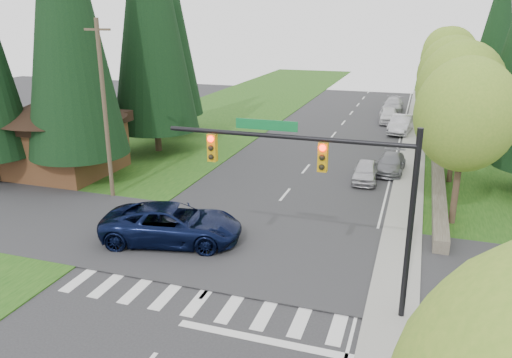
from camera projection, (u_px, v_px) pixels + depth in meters
The scene contains 26 objects.
ground at pixel (155, 355), 15.58m from camera, with size 120.00×120.00×0.00m, color #28282B.
grass_west at pixel (134, 156), 37.50m from camera, with size 14.00×110.00×0.06m, color #184612.
cross_street at pixel (242, 248), 22.79m from camera, with size 120.00×8.00×0.10m, color #28282B.
sidewalk_east at pixel (410, 173), 33.32m from camera, with size 1.80×80.00×0.13m, color gray.
curb_east at pixel (397, 172), 33.57m from camera, with size 0.20×80.00×0.13m, color gray.
stone_wall_north at pixel (436, 143), 39.93m from camera, with size 0.70×40.00×0.70m, color #4C4438.
traffic_signal at pixel (327, 175), 16.77m from camera, with size 8.70×0.37×6.80m.
brown_building at pixel (63, 127), 32.62m from camera, with size 8.40×8.40×5.40m.
utility_pole at pixel (105, 109), 27.64m from camera, with size 1.60×0.24×10.00m.
decid_tree_0 at pixel (466, 115), 23.69m from camera, with size 4.80×4.80×8.37m.
decid_tree_1 at pixel (460, 91), 29.91m from camera, with size 5.20×5.20×8.80m.
decid_tree_2 at pixel (452, 76), 36.24m from camera, with size 5.00×5.00×8.82m.
decid_tree_3 at pixel (450, 70), 42.60m from camera, with size 5.00×5.00×8.55m.
decid_tree_4 at pixel (449, 59), 48.76m from camera, with size 5.40×5.40×9.18m.
decid_tree_5 at pixel (444, 59), 55.30m from camera, with size 4.80×4.80×8.30m.
decid_tree_6 at pixel (444, 52), 61.47m from camera, with size 5.20×5.20×8.86m.
conifer_w_a at pixel (64, 3), 28.73m from camera, with size 6.12×6.12×19.80m.
conifer_w_b at pixel (68, 20), 33.55m from camera, with size 5.44×5.44×17.80m.
conifer_w_e at pixel (165, 13), 41.81m from camera, with size 5.78×5.78×18.80m.
conifer_e_c at pixel (499, 24), 51.75m from camera, with size 5.10×5.10×16.80m.
suv_navy at pixel (172, 224), 23.13m from camera, with size 2.97×6.45×1.79m, color black.
parked_car_a at pixel (366, 171), 31.78m from camera, with size 1.53×3.79×1.29m, color #B8B8BD.
parked_car_b at pixel (391, 164), 33.54m from camera, with size 1.73×4.24×1.23m, color slate.
parked_car_c at pixel (401, 124), 44.79m from camera, with size 1.69×4.86×1.60m, color #ABABB0.
parked_car_d at pixel (389, 115), 49.12m from camera, with size 1.78×4.42×1.50m, color silver.
parked_car_e at pixel (393, 105), 54.97m from camera, with size 2.05×5.03×1.46m, color #ABABB0.
Camera 1 is at (7.14, -11.41, 10.09)m, focal length 35.00 mm.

